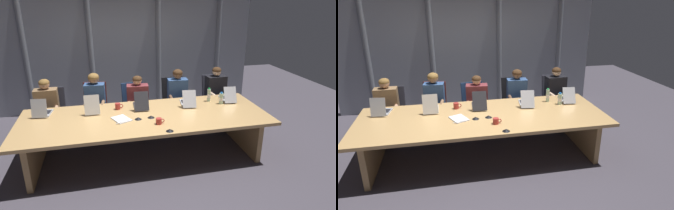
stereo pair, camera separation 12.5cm
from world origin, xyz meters
TOP-DOWN VIEW (x-y plane):
  - ground_plane at (0.00, 0.00)m, footprint 11.65×11.65m
  - conference_table at (0.00, 0.00)m, footprint 3.91×1.46m
  - curtain_backdrop at (-0.00, 2.43)m, footprint 5.83×0.17m
  - laptop_left_end at (-1.60, 0.41)m, footprint 0.28×0.40m
  - laptop_left_mid at (-0.82, 0.37)m, footprint 0.24×0.42m
  - laptop_center at (-0.02, 0.39)m, footprint 0.25×0.47m
  - laptop_right_mid at (0.80, 0.35)m, footprint 0.29×0.48m
  - laptop_right_end at (1.57, 0.40)m, footprint 0.27×0.47m
  - office_chair_left_end at (-1.57, 1.11)m, footprint 0.60×0.60m
  - office_chair_left_mid at (-0.80, 1.11)m, footprint 0.60×0.61m
  - office_chair_center at (-0.03, 1.11)m, footprint 0.60×0.61m
  - office_chair_right_mid at (0.77, 1.11)m, footprint 0.60×0.60m
  - office_chair_right_end at (1.63, 1.11)m, footprint 0.60×0.60m
  - person_left_end at (-1.62, 0.95)m, footprint 0.41×0.55m
  - person_left_mid at (-0.79, 0.95)m, footprint 0.41×0.57m
  - person_center at (0.01, 0.95)m, footprint 0.45×0.57m
  - person_right_mid at (0.80, 0.95)m, footprint 0.42×0.57m
  - person_right_end at (1.61, 0.95)m, footprint 0.43×0.57m
  - water_bottle_primary at (1.39, 0.25)m, footprint 0.07×0.07m
  - water_bottle_secondary at (1.22, 0.42)m, footprint 0.06×0.06m
  - coffee_mug_near at (-0.40, 0.40)m, footprint 0.14×0.09m
  - coffee_mug_far at (0.14, -0.36)m, footprint 0.13×0.09m
  - conference_mic_left_side at (0.24, -0.64)m, footprint 0.11×0.11m
  - conference_mic_middle at (-0.14, -0.11)m, footprint 0.11×0.11m
  - conference_mic_right_side at (0.07, -0.10)m, footprint 0.11×0.11m
  - spiral_notepad at (-0.39, -0.07)m, footprint 0.32×0.37m

SIDE VIEW (x-z plane):
  - ground_plane at x=0.00m, z-range 0.00..0.00m
  - office_chair_center at x=-0.03m, z-range -0.11..0.82m
  - office_chair_left_end at x=-1.57m, z-range -0.11..0.82m
  - office_chair_left_mid at x=-0.80m, z-range -0.12..0.86m
  - office_chair_right_mid at x=0.77m, z-range -0.12..0.86m
  - office_chair_right_end at x=1.63m, z-range -0.12..0.86m
  - conference_table at x=0.00m, z-range 0.23..0.96m
  - person_center at x=0.01m, z-range 0.08..1.20m
  - person_left_end at x=-1.62m, z-range 0.08..1.24m
  - person_right_end at x=1.61m, z-range 0.08..1.28m
  - person_right_mid at x=0.80m, z-range 0.08..1.28m
  - person_left_mid at x=-0.79m, z-range 0.09..1.30m
  - spiral_notepad at x=-0.39m, z-range 0.73..0.75m
  - conference_mic_left_side at x=0.24m, z-range 0.73..0.77m
  - conference_mic_middle at x=-0.14m, z-range 0.73..0.77m
  - conference_mic_right_side at x=0.07m, z-range 0.73..0.77m
  - coffee_mug_far at x=0.14m, z-range 0.73..0.82m
  - coffee_mug_near at x=-0.40m, z-range 0.73..0.84m
  - laptop_right_end at x=1.57m, z-range 0.65..0.93m
  - laptop_right_mid at x=0.80m, z-range 0.64..0.93m
  - laptop_left_end at x=-1.60m, z-range 0.64..0.94m
  - laptop_center at x=-0.02m, z-range 0.63..0.95m
  - laptop_left_mid at x=-0.82m, z-range 0.63..0.96m
  - water_bottle_primary at x=1.39m, z-range 0.72..0.93m
  - water_bottle_secondary at x=1.22m, z-range 0.72..0.97m
  - curtain_backdrop at x=0.00m, z-range 0.00..2.62m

